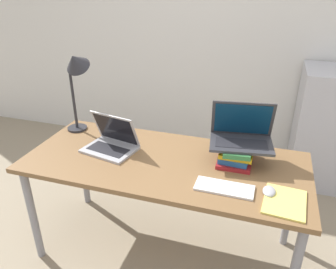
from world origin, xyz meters
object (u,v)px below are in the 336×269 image
(wireless_keyboard, at_px, (224,188))
(mini_fridge, at_px, (327,128))
(laptop_left, at_px, (111,143))
(desk_lamp, at_px, (75,71))
(notepad, at_px, (285,202))
(laptop_on_books, at_px, (242,135))
(book_stack, at_px, (236,153))
(mouse, at_px, (269,191))

(wireless_keyboard, height_order, mini_fridge, mini_fridge)
(laptop_left, distance_m, desk_lamp, 0.53)
(wireless_keyboard, distance_m, mini_fridge, 1.64)
(wireless_keyboard, xyz_separation_m, notepad, (0.30, -0.03, -0.00))
(laptop_on_books, xyz_separation_m, wireless_keyboard, (-0.04, -0.33, -0.16))
(laptop_on_books, bearing_deg, laptop_left, -171.71)
(laptop_on_books, height_order, wireless_keyboard, laptop_on_books)
(book_stack, relative_size, desk_lamp, 0.47)
(book_stack, distance_m, mini_fridge, 1.38)
(laptop_on_books, relative_size, notepad, 1.45)
(mouse, height_order, desk_lamp, desk_lamp)
(book_stack, relative_size, mini_fridge, 0.27)
(desk_lamp, bearing_deg, laptop_left, -28.08)
(book_stack, height_order, wireless_keyboard, book_stack)
(laptop_left, bearing_deg, book_stack, 6.10)
(laptop_left, height_order, mouse, laptop_left)
(notepad, bearing_deg, mouse, 144.61)
(notepad, distance_m, mini_fridge, 1.56)
(mouse, bearing_deg, desk_lamp, 164.83)
(mouse, distance_m, mini_fridge, 1.53)
(laptop_left, bearing_deg, mouse, -10.68)
(notepad, bearing_deg, book_stack, 131.13)
(notepad, bearing_deg, desk_lamp, 163.53)
(laptop_left, bearing_deg, mini_fridge, 40.63)
(laptop_on_books, relative_size, wireless_keyboard, 1.27)
(mini_fridge, bearing_deg, wireless_keyboard, -115.42)
(desk_lamp, bearing_deg, wireless_keyboard, -19.55)
(notepad, bearing_deg, wireless_keyboard, 175.07)
(mouse, bearing_deg, laptop_left, 169.32)
(laptop_on_books, xyz_separation_m, notepad, (0.27, -0.36, -0.16))
(laptop_on_books, xyz_separation_m, desk_lamp, (-1.11, 0.05, 0.28))
(notepad, bearing_deg, mini_fridge, 75.25)
(laptop_on_books, distance_m, wireless_keyboard, 0.37)
(wireless_keyboard, bearing_deg, notepad, -4.93)
(mouse, bearing_deg, wireless_keyboard, -172.80)
(wireless_keyboard, distance_m, mouse, 0.23)
(laptop_left, xyz_separation_m, wireless_keyboard, (0.76, -0.22, -0.04))
(laptop_on_books, bearing_deg, mouse, -58.10)
(book_stack, relative_size, wireless_keyboard, 0.91)
(mouse, xyz_separation_m, notepad, (0.08, -0.06, -0.01))
(laptop_left, xyz_separation_m, book_stack, (0.78, 0.08, 0.01))
(notepad, height_order, desk_lamp, desk_lamp)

